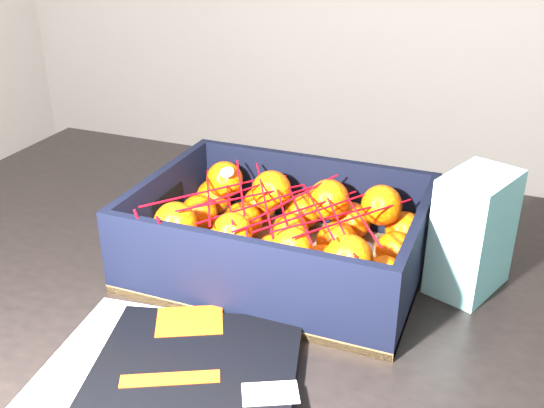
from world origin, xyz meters
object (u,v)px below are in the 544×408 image
at_px(retail_carton, 473,233).
at_px(magazine_stack, 161,395).
at_px(table, 247,332).
at_px(produce_crate, 280,245).

bearing_deg(retail_carton, magazine_stack, -107.17).
xyz_separation_m(table, produce_crate, (0.04, 0.03, 0.13)).
bearing_deg(magazine_stack, table, 94.80).
xyz_separation_m(produce_crate, retail_carton, (0.24, 0.05, 0.04)).
xyz_separation_m(table, retail_carton, (0.28, 0.08, 0.18)).
relative_size(magazine_stack, produce_crate, 0.88).
bearing_deg(retail_carton, table, -144.05).
height_order(magazine_stack, produce_crate, produce_crate).
xyz_separation_m(magazine_stack, retail_carton, (0.26, 0.33, 0.07)).
relative_size(table, produce_crate, 3.26).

